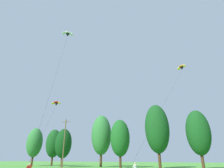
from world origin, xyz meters
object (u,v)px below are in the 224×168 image
at_px(utility_pole, 64,142).
at_px(parafoil_kite_far_white, 68,34).
at_px(parafoil_kite_mid_orange, 182,67).
at_px(parafoil_kite_high_red_yellow, 56,103).

relative_size(utility_pole, parafoil_kite_far_white, 0.48).
bearing_deg(parafoil_kite_mid_orange, parafoil_kite_high_red_yellow, -170.73).
bearing_deg(parafoil_kite_mid_orange, utility_pole, 178.36).
xyz_separation_m(parafoil_kite_mid_orange, parafoil_kite_far_white, (-20.00, -14.25, 4.61)).
height_order(utility_pole, parafoil_kite_mid_orange, parafoil_kite_mid_orange).
bearing_deg(parafoil_kite_high_red_yellow, utility_pole, 97.99).
height_order(parafoil_kite_high_red_yellow, parafoil_kite_mid_orange, parafoil_kite_mid_orange).
distance_m(utility_pole, parafoil_kite_high_red_yellow, 10.01).
xyz_separation_m(utility_pole, parafoil_kite_far_white, (9.49, -15.10, 19.15)).
bearing_deg(utility_pole, parafoil_kite_high_red_yellow, -82.01).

